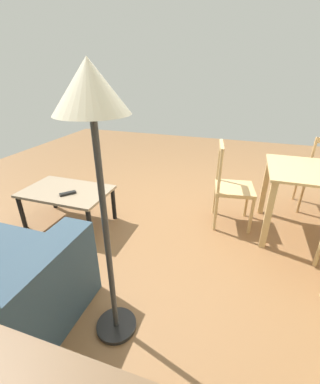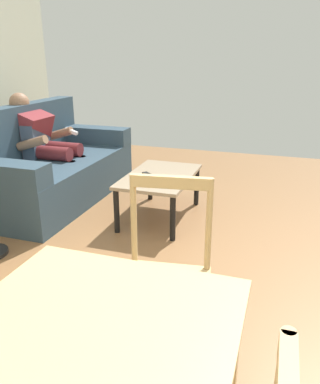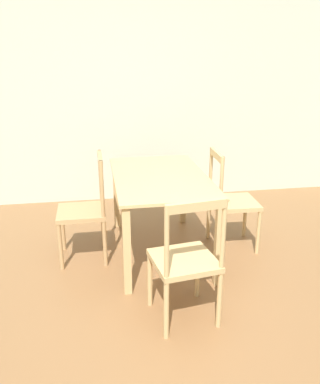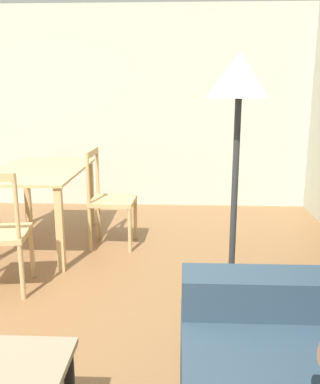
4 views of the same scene
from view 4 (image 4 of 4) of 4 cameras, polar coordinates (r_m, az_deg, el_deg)
name	(u,v)px [view 4 (image 4 of 4)]	position (r m, az deg, el deg)	size (l,w,h in m)	color
wall_side	(77,109)	(5.72, -11.00, 10.91)	(0.12, 6.05, 2.52)	beige
dining_table	(39,181)	(4.29, -15.85, 1.45)	(1.38, 0.83, 0.76)	tan
dining_chair_near_wall	(110,200)	(4.17, -6.73, -1.04)	(0.44, 0.44, 0.95)	tan
floor_lamp	(238,104)	(2.35, 10.44, 11.57)	(0.36, 0.36, 1.70)	black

